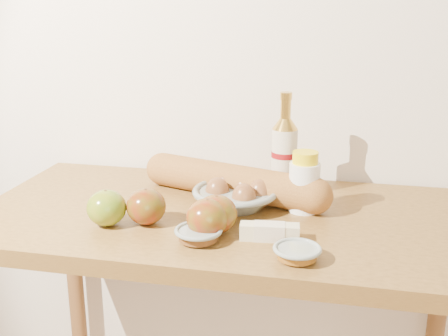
{
  "coord_description": "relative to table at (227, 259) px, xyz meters",
  "views": [
    {
      "loc": [
        0.26,
        -0.04,
        1.39
      ],
      "look_at": [
        0.0,
        1.15,
        1.02
      ],
      "focal_mm": 45.0,
      "sensor_mm": 36.0,
      "label": 1
    }
  ],
  "objects": [
    {
      "name": "table",
      "position": [
        0.0,
        0.0,
        0.0
      ],
      "size": [
        1.2,
        0.6,
        0.9
      ],
      "color": "olive",
      "rests_on": "ground"
    },
    {
      "name": "egg_bowl",
      "position": [
        0.01,
        0.04,
        0.15
      ],
      "size": [
        0.28,
        0.28,
        0.07
      ],
      "rotation": [
        0.0,
        0.0,
        -0.41
      ],
      "color": "gray",
      "rests_on": "table"
    },
    {
      "name": "back_wall",
      "position": [
        0.0,
        0.33,
        0.52
      ],
      "size": [
        3.5,
        0.02,
        2.6
      ],
      "primitive_type": "cube",
      "color": "white",
      "rests_on": "ground"
    },
    {
      "name": "apple_redgreen_front",
      "position": [
        -0.16,
        -0.11,
        0.16
      ],
      "size": [
        0.09,
        0.09,
        0.08
      ],
      "rotation": [
        0.0,
        0.0,
        -0.05
      ],
      "color": "maroon",
      "rests_on": "table"
    },
    {
      "name": "butter_stick",
      "position": [
        0.12,
        -0.13,
        0.14
      ],
      "size": [
        0.13,
        0.05,
        0.04
      ],
      "rotation": [
        0.0,
        0.0,
        0.11
      ],
      "color": "beige",
      "rests_on": "table"
    },
    {
      "name": "cream_bottle",
      "position": [
        0.18,
        0.05,
        0.19
      ],
      "size": [
        0.09,
        0.09,
        0.15
      ],
      "rotation": [
        0.0,
        0.0,
        -0.34
      ],
      "color": "white",
      "rests_on": "table"
    },
    {
      "name": "bourbon_bottle",
      "position": [
        0.12,
        0.15,
        0.23
      ],
      "size": [
        0.09,
        0.09,
        0.27
      ],
      "rotation": [
        0.0,
        0.0,
        -0.42
      ],
      "color": "beige",
      "rests_on": "table"
    },
    {
      "name": "apple_yellowgreen",
      "position": [
        -0.25,
        -0.13,
        0.16
      ],
      "size": [
        0.1,
        0.1,
        0.08
      ],
      "rotation": [
        0.0,
        0.0,
        -0.19
      ],
      "color": "olive",
      "rests_on": "table"
    },
    {
      "name": "apple_extra",
      "position": [
        0.0,
        -0.12,
        0.17
      ],
      "size": [
        0.11,
        0.11,
        0.08
      ],
      "rotation": [
        0.0,
        0.0,
        0.24
      ],
      "color": "#96080F",
      "rests_on": "table"
    },
    {
      "name": "baguette",
      "position": [
        -0.01,
        0.1,
        0.17
      ],
      "size": [
        0.53,
        0.24,
        0.09
      ],
      "rotation": [
        0.0,
        0.0,
        -0.3
      ],
      "color": "#AF7535",
      "rests_on": "table"
    },
    {
      "name": "syrup_bowl",
      "position": [
        0.19,
        -0.22,
        0.14
      ],
      "size": [
        0.11,
        0.11,
        0.03
      ],
      "rotation": [
        0.0,
        0.0,
        0.16
      ],
      "color": "#8F9C96",
      "rests_on": "table"
    },
    {
      "name": "sugar_bowl",
      "position": [
        -0.02,
        -0.17,
        0.14
      ],
      "size": [
        0.13,
        0.13,
        0.03
      ],
      "rotation": [
        0.0,
        0.0,
        0.33
      ],
      "color": "gray",
      "rests_on": "table"
    },
    {
      "name": "apple_redgreen_right",
      "position": [
        -0.01,
        -0.15,
        0.17
      ],
      "size": [
        0.11,
        0.11,
        0.08
      ],
      "rotation": [
        0.0,
        0.0,
        0.24
      ],
      "color": "#96080F",
      "rests_on": "table"
    }
  ]
}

